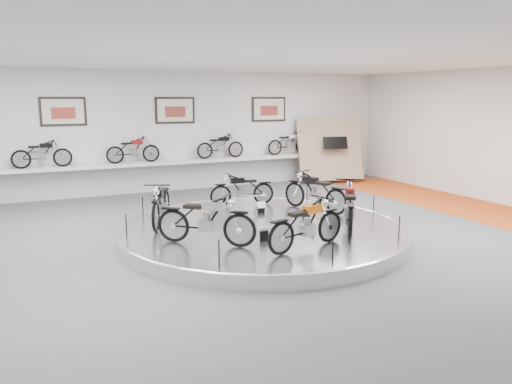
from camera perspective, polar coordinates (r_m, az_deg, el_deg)
name	(u,v)px	position (r m, az deg, el deg)	size (l,w,h in m)	color
floor	(268,242)	(10.98, 1.43, -5.74)	(16.00, 16.00, 0.00)	#4C4C4E
ceiling	(269,53)	(10.57, 1.53, 15.54)	(16.00, 16.00, 0.00)	white
wall_back	(175,131)	(17.11, -9.20, 6.86)	(16.00, 16.00, 0.00)	silver
orange_carpet_strip	(488,212)	(15.20, 25.00, -2.09)	(2.40, 12.60, 0.01)	#B93411
dado_band	(177,174)	(17.25, -9.03, 2.05)	(15.68, 0.04, 1.10)	#BCBCBA
display_platform	(262,232)	(11.20, 0.74, -4.61)	(6.40, 6.40, 0.30)	silver
platform_rim	(262,227)	(11.17, 0.74, -4.02)	(6.40, 6.40, 0.10)	#B2B2BA
shelf	(179,162)	(16.92, -8.81, 3.43)	(11.00, 0.55, 0.10)	silver
poster_left	(63,111)	(16.41, -21.17, 8.58)	(1.35, 0.06, 0.88)	beige
poster_center	(175,110)	(17.04, -9.23, 9.21)	(1.35, 0.06, 0.88)	beige
poster_right	(269,109)	(18.32, 1.48, 9.44)	(1.35, 0.06, 0.88)	beige
display_panel	(330,149)	(18.73, 8.43, 4.91)	(2.40, 0.12, 2.40)	tan
shelf_bike_a	(42,156)	(16.20, -23.27, 3.85)	(1.22, 0.42, 0.73)	black
shelf_bike_b	(133,151)	(16.51, -13.86, 4.52)	(1.22, 0.42, 0.73)	maroon
shelf_bike_c	(220,148)	(17.35, -4.08, 5.09)	(1.22, 0.42, 0.73)	black
shelf_bike_d	(289,144)	(18.49, 3.77, 5.44)	(1.22, 0.42, 0.73)	silver
bike_a	(315,191)	(12.62, 6.75, 0.06)	(1.68, 0.59, 0.99)	black
bike_b	(242,189)	(13.15, -1.58, 0.31)	(1.48, 0.52, 0.87)	black
bike_c	(161,203)	(11.40, -10.82, -1.21)	(1.68, 0.59, 0.99)	black
bike_d	(206,219)	(9.67, -5.76, -3.14)	(1.71, 0.60, 1.01)	silver
bike_e	(307,224)	(9.43, 5.80, -3.65)	(1.63, 0.57, 0.96)	#BA5B0B
bike_f	(350,206)	(10.86, 10.65, -1.60)	(1.80, 0.64, 1.06)	maroon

